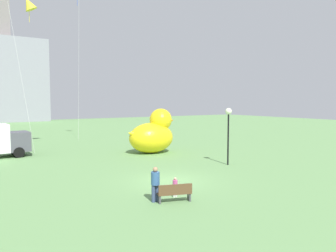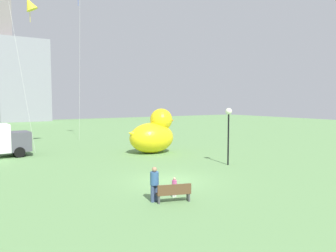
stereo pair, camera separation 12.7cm
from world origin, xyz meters
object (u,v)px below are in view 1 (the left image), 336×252
at_px(park_bench, 175,193).
at_px(kite_yellow, 29,4).
at_px(person_child, 175,186).
at_px(lamppost, 228,120).
at_px(person_adult, 155,183).
at_px(kite_blue, 77,1).
at_px(giant_inflatable_duck, 153,134).

xyz_separation_m(park_bench, kite_yellow, (-2.61, 20.90, 13.46)).
bearing_deg(park_bench, person_child, 55.19).
height_order(person_child, lamppost, lamppost).
xyz_separation_m(person_adult, kite_yellow, (-1.87, 20.32, 13.00)).
xyz_separation_m(park_bench, kite_blue, (3.71, 26.33, 16.16)).
distance_m(giant_inflatable_duck, kite_blue, 19.88).
xyz_separation_m(giant_inflatable_duck, kite_yellow, (-9.16, 7.44, 12.18)).
xyz_separation_m(person_adult, kite_blue, (4.44, 25.75, 15.70)).
bearing_deg(park_bench, lamppost, 32.64).
height_order(person_adult, lamppost, lamppost).
bearing_deg(person_adult, kite_blue, 80.21).
distance_m(person_child, giant_inflatable_duck, 14.16).
distance_m(person_adult, giant_inflatable_duck, 14.82).
height_order(park_bench, lamppost, lamppost).
bearing_deg(lamppost, kite_blue, 102.80).
distance_m(giant_inflatable_duck, kite_yellow, 16.96).
relative_size(giant_inflatable_duck, kite_yellow, 0.34).
bearing_deg(person_child, kite_blue, 82.85).
relative_size(park_bench, kite_yellow, 0.12).
relative_size(kite_blue, kite_yellow, 1.25).
relative_size(person_adult, kite_blue, 0.09).
bearing_deg(giant_inflatable_duck, park_bench, -115.96).
relative_size(person_child, kite_yellow, 0.07).
bearing_deg(kite_blue, person_child, -97.15).
bearing_deg(lamppost, person_child, -149.43).
distance_m(person_child, kite_yellow, 24.41).
height_order(park_bench, giant_inflatable_duck, giant_inflatable_duck).
height_order(park_bench, person_adult, person_adult).
bearing_deg(park_bench, giant_inflatable_duck, 64.04).
xyz_separation_m(lamppost, kite_yellow, (-11.07, 15.48, 10.55)).
relative_size(person_child, kite_blue, 0.05).
relative_size(park_bench, person_child, 1.69).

